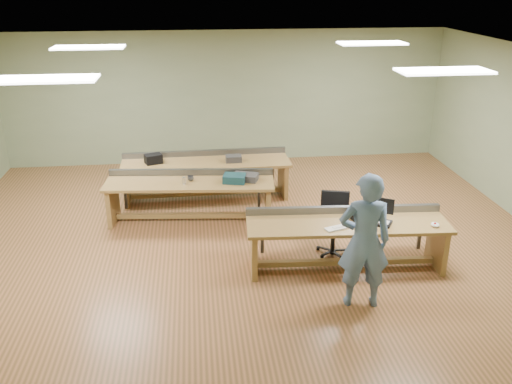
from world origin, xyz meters
The scene contains 21 objects.
floor centered at (0.00, 0.00, 0.00)m, with size 10.00×10.00×0.00m, color #9F623C.
ceiling centered at (0.00, 0.00, 3.00)m, with size 10.00×10.00×0.00m, color silver.
wall_back centered at (0.00, 4.00, 1.50)m, with size 10.00×0.04×3.00m, color gray.
wall_front centered at (0.00, -4.00, 1.50)m, with size 10.00×0.04×3.00m, color gray.
fluor_panels centered at (0.00, 0.00, 2.97)m, with size 6.20×3.50×0.03m.
workbench_front centered at (1.42, -1.26, 0.56)m, with size 3.02×0.98×0.86m.
workbench_mid centered at (-0.88, 0.70, 0.56)m, with size 3.02×1.07×0.86m.
workbench_back centered at (-0.57, 1.76, 0.57)m, with size 3.27×0.93×0.86m.
person centered at (1.36, -2.25, 0.94)m, with size 0.68×0.45×1.88m, color slate.
laptop_base centered at (1.89, -1.38, 0.77)m, with size 0.31×0.25×0.03m, color black.
laptop_screen centered at (1.95, -1.28, 0.99)m, with size 0.31×0.01×0.24m, color black.
keyboard centered at (1.23, -1.46, 0.76)m, with size 0.40×0.13×0.02m, color beige.
trackball_mouse centered at (2.64, -1.56, 0.78)m, with size 0.12×0.14×0.06m, color white.
camera_bag centered at (1.63, -1.19, 0.84)m, with size 0.26×0.17×0.18m, color black.
task_chair centered at (1.35, -0.80, 0.36)m, with size 0.65×0.65×0.99m.
parts_bin_teal centered at (-0.10, 0.56, 0.82)m, with size 0.38×0.29×0.13m, color #143841.
parts_bin_grey centered at (0.10, 0.63, 0.81)m, with size 0.43×0.27×0.12m, color #323234.
mug centered at (-0.87, 0.72, 0.79)m, with size 0.11×0.11×0.09m, color #323234.
drinks_can centered at (-0.98, 0.58, 0.81)m, with size 0.07×0.07×0.12m, color silver.
storage_box_back centered at (-1.57, 1.75, 0.84)m, with size 0.31×0.22×0.18m, color black.
tray_back centered at (-0.03, 1.67, 0.81)m, with size 0.30×0.22×0.12m, color #323234.
Camera 1 is at (-0.75, -8.28, 4.16)m, focal length 38.00 mm.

